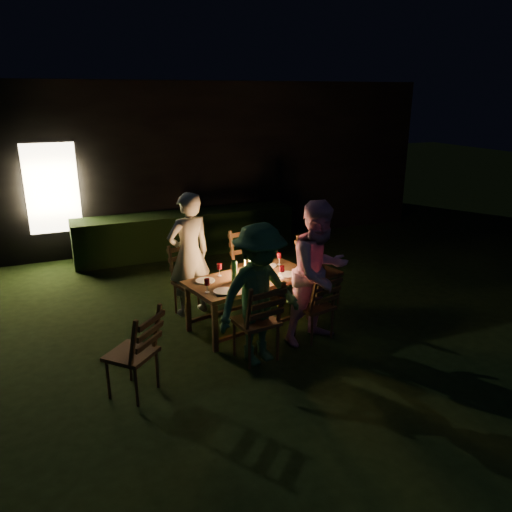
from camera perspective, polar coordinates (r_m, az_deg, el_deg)
name	(u,v)px	position (r m, az deg, el deg)	size (l,w,h in m)	color
garden_envelope	(177,156)	(11.93, -9.00, 11.21)	(40.00, 40.00, 3.20)	black
dining_table	(250,282)	(6.54, -0.65, -3.01)	(1.79, 1.16, 0.69)	#432616
chair_near_left	(257,334)	(5.85, 0.09, -8.96)	(0.53, 0.56, 1.04)	#432616
chair_near_right	(315,317)	(6.38, 6.72, -6.98)	(0.51, 0.53, 0.94)	#432616
chair_far_left	(192,293)	(7.04, -7.28, -4.25)	(0.57, 0.59, 1.02)	#432616
chair_far_right	(251,278)	(7.53, -0.58, -2.49)	(0.56, 0.58, 1.07)	#432616
chair_end	(319,283)	(7.37, 7.22, -3.09)	(0.62, 0.60, 1.08)	#432616
chair_spare	(134,368)	(5.38, -13.76, -12.28)	(0.65, 0.65, 1.00)	#432616
person_house_side	(189,255)	(6.89, -7.65, 0.17)	(0.63, 0.42, 1.73)	beige
person_opp_right	(319,273)	(6.11, 7.24, -1.91)	(0.87, 0.68, 1.79)	#E29CC0
person_opp_left	(259,295)	(5.60, 0.39, -4.46)	(1.07, 0.61, 1.65)	#34693E
lantern	(251,264)	(6.52, -0.55, -0.94)	(0.16, 0.16, 0.35)	white
plate_far_left	(205,281)	(6.41, -5.82, -2.82)	(0.25, 0.25, 0.01)	white
plate_near_left	(224,291)	(6.06, -3.73, -4.04)	(0.25, 0.25, 0.01)	white
plate_far_right	(268,266)	(6.93, 1.36, -1.10)	(0.25, 0.25, 0.01)	white
plate_near_right	(288,275)	(6.60, 3.65, -2.13)	(0.25, 0.25, 0.01)	white
wineglass_a	(219,270)	(6.55, -4.21, -1.56)	(0.06, 0.06, 0.18)	#59070F
wineglass_b	(207,286)	(6.03, -5.62, -3.39)	(0.06, 0.06, 0.18)	#59070F
wineglass_c	(282,272)	(6.44, 2.97, -1.88)	(0.06, 0.06, 0.18)	#59070F
wineglass_d	(279,259)	(6.97, 2.68, -0.30)	(0.06, 0.06, 0.18)	#59070F
wineglass_e	(258,279)	(6.20, 0.18, -2.67)	(0.06, 0.06, 0.18)	silver
bottle_table	(234,271)	(6.33, -2.51, -1.73)	(0.07, 0.07, 0.28)	#0F471E
napkin_left	(255,287)	(6.18, -0.09, -3.53)	(0.18, 0.14, 0.01)	red
napkin_right	(297,275)	(6.60, 4.76, -2.16)	(0.18, 0.14, 0.01)	red
phone	(222,295)	(5.96, -3.89, -4.46)	(0.14, 0.07, 0.01)	black
side_table	(261,255)	(7.63, 0.58, 0.14)	(0.52, 0.52, 0.70)	olive
ice_bucket	(261,243)	(7.57, 0.59, 1.53)	(0.30, 0.30, 0.22)	#A5A8AD
bottle_bucket_a	(259,241)	(7.50, 0.36, 1.77)	(0.07, 0.07, 0.32)	#0F471E
bottle_bucket_b	(263,239)	(7.61, 0.82, 2.01)	(0.07, 0.07, 0.32)	#0F471E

